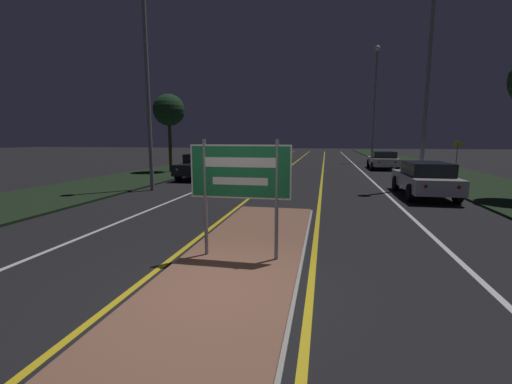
# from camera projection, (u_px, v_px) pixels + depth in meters

# --- Properties ---
(ground_plane) EXTENTS (160.00, 160.00, 0.00)m
(ground_plane) POSITION_uv_depth(u_px,v_px,m) (217.00, 296.00, 5.22)
(ground_plane) COLOR black
(median_island) EXTENTS (2.41, 9.85, 0.10)m
(median_island) POSITION_uv_depth(u_px,v_px,m) (241.00, 259.00, 6.68)
(median_island) COLOR #999993
(median_island) RESTS_ON ground_plane
(verge_left) EXTENTS (5.00, 100.00, 0.08)m
(verge_left) POSITION_uv_depth(u_px,v_px,m) (179.00, 169.00, 26.45)
(verge_left) COLOR black
(verge_left) RESTS_ON ground_plane
(verge_right) EXTENTS (5.00, 100.00, 0.08)m
(verge_right) POSITION_uv_depth(u_px,v_px,m) (447.00, 174.00, 22.72)
(verge_right) COLOR black
(verge_right) RESTS_ON ground_plane
(centre_line_yellow_left) EXTENTS (0.12, 70.00, 0.01)m
(centre_line_yellow_left) POSITION_uv_depth(u_px,v_px,m) (291.00, 166.00, 29.70)
(centre_line_yellow_left) COLOR gold
(centre_line_yellow_left) RESTS_ON ground_plane
(centre_line_yellow_right) EXTENTS (0.12, 70.00, 0.01)m
(centre_line_yellow_right) POSITION_uv_depth(u_px,v_px,m) (323.00, 167.00, 29.16)
(centre_line_yellow_right) COLOR gold
(centre_line_yellow_right) RESTS_ON ground_plane
(lane_line_white_left) EXTENTS (0.12, 70.00, 0.01)m
(lane_line_white_left) POSITION_uv_depth(u_px,v_px,m) (259.00, 166.00, 30.25)
(lane_line_white_left) COLOR silver
(lane_line_white_left) RESTS_ON ground_plane
(lane_line_white_right) EXTENTS (0.12, 70.00, 0.01)m
(lane_line_white_right) POSITION_uv_depth(u_px,v_px,m) (357.00, 167.00, 28.60)
(lane_line_white_right) COLOR silver
(lane_line_white_right) RESTS_ON ground_plane
(edge_line_white_left) EXTENTS (0.10, 70.00, 0.01)m
(edge_line_white_left) POSITION_uv_depth(u_px,v_px,m) (226.00, 165.00, 30.84)
(edge_line_white_left) COLOR silver
(edge_line_white_left) RESTS_ON ground_plane
(edge_line_white_right) EXTENTS (0.10, 70.00, 0.01)m
(edge_line_white_right) POSITION_uv_depth(u_px,v_px,m) (395.00, 168.00, 28.02)
(edge_line_white_right) COLOR silver
(edge_line_white_right) RESTS_ON ground_plane
(highway_sign) EXTENTS (1.94, 0.07, 2.27)m
(highway_sign) POSITION_uv_depth(u_px,v_px,m) (240.00, 177.00, 6.43)
(highway_sign) COLOR gray
(highway_sign) RESTS_ON median_island
(streetlight_left_near) EXTENTS (0.54, 0.54, 9.26)m
(streetlight_left_near) POSITION_uv_depth(u_px,v_px,m) (146.00, 54.00, 14.94)
(streetlight_left_near) COLOR gray
(streetlight_left_near) RESTS_ON ground_plane
(streetlight_right_near) EXTENTS (0.54, 0.54, 10.85)m
(streetlight_right_near) POSITION_uv_depth(u_px,v_px,m) (431.00, 38.00, 15.55)
(streetlight_right_near) COLOR gray
(streetlight_right_near) RESTS_ON ground_plane
(streetlight_right_far) EXTENTS (0.49, 0.49, 11.17)m
(streetlight_right_far) POSITION_uv_depth(u_px,v_px,m) (375.00, 93.00, 33.29)
(streetlight_right_far) COLOR gray
(streetlight_right_far) RESTS_ON ground_plane
(car_receding_0) EXTENTS (1.87, 4.63, 1.43)m
(car_receding_0) POSITION_uv_depth(u_px,v_px,m) (425.00, 178.00, 14.10)
(car_receding_0) COLOR #B7B7BC
(car_receding_0) RESTS_ON ground_plane
(car_receding_1) EXTENTS (1.99, 4.25, 1.38)m
(car_receding_1) POSITION_uv_depth(u_px,v_px,m) (383.00, 160.00, 26.67)
(car_receding_1) COLOR silver
(car_receding_1) RESTS_ON ground_plane
(car_approaching_0) EXTENTS (1.95, 4.57, 1.47)m
(car_approaching_0) POSITION_uv_depth(u_px,v_px,m) (202.00, 165.00, 20.56)
(car_approaching_0) COLOR black
(car_approaching_0) RESTS_ON ground_plane
(car_approaching_1) EXTENTS (1.95, 4.40, 1.35)m
(car_approaching_1) POSITION_uv_depth(u_px,v_px,m) (280.00, 156.00, 32.44)
(car_approaching_1) COLOR silver
(car_approaching_1) RESTS_ON ground_plane
(car_approaching_2) EXTENTS (1.96, 4.81, 1.42)m
(car_approaching_2) POSITION_uv_depth(u_px,v_px,m) (268.00, 151.00, 45.51)
(car_approaching_2) COLOR navy
(car_approaching_2) RESTS_ON ground_plane
(warning_sign) EXTENTS (0.60, 0.06, 2.21)m
(warning_sign) POSITION_uv_depth(u_px,v_px,m) (457.00, 153.00, 22.78)
(warning_sign) COLOR gray
(warning_sign) RESTS_ON verge_right
(roadside_palm_left) EXTENTS (2.16, 2.16, 5.32)m
(roadside_palm_left) POSITION_uv_depth(u_px,v_px,m) (169.00, 111.00, 23.51)
(roadside_palm_left) COLOR #4C3823
(roadside_palm_left) RESTS_ON verge_left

